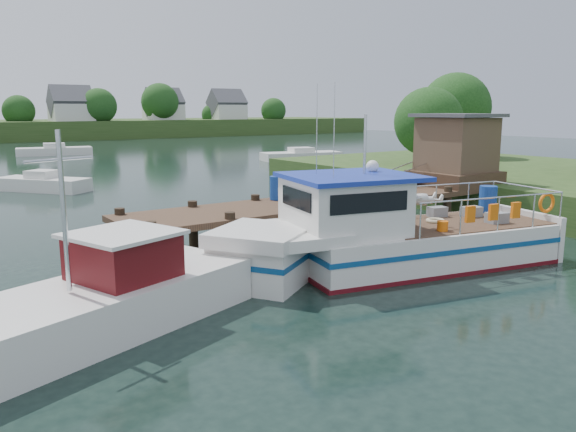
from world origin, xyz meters
TOP-DOWN VIEW (x-y plane):
  - ground_plane at (0.00, 0.00)m, footprint 160.00×160.00m
  - near_shore at (16.88, -0.73)m, footprint 16.00×30.00m
  - dock at (6.51, 0.01)m, footprint 16.60×3.00m
  - lobster_boat at (0.45, -4.40)m, footprint 11.14×5.13m
  - work_boat at (-8.09, -4.47)m, footprint 8.04×4.57m
  - moored_far at (2.47, 45.86)m, footprint 7.62×3.73m
  - moored_b at (-4.28, 18.64)m, footprint 4.80×5.44m
  - moored_c at (20.04, 26.50)m, footprint 7.79×4.19m

SIDE VIEW (x-z plane):
  - ground_plane at x=0.00m, z-range 0.00..0.00m
  - moored_c at x=20.04m, z-range -0.15..1.02m
  - moored_b at x=-4.28m, z-range -0.16..1.05m
  - moored_far at x=2.47m, z-range -0.16..1.08m
  - work_boat at x=-8.09m, z-range -1.46..2.81m
  - lobster_boat at x=0.45m, z-range -1.71..3.65m
  - near_shore at x=16.88m, z-range -1.83..5.93m
  - dock at x=6.51m, z-range -0.15..4.63m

